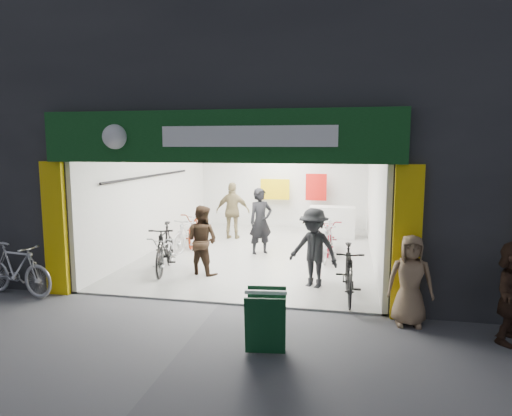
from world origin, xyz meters
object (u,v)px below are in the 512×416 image
(pedestrian_near, at_px, (410,280))
(bike_right_front, at_px, (349,273))
(parked_bike, at_px, (16,269))
(bike_left_front, at_px, (165,253))
(sandwich_board, at_px, (266,320))

(pedestrian_near, bearing_deg, bike_right_front, 133.26)
(parked_bike, bearing_deg, bike_left_front, -36.88)
(bike_right_front, height_order, parked_bike, bike_right_front)
(parked_bike, xyz_separation_m, pedestrian_near, (7.28, 0.00, 0.22))
(parked_bike, bearing_deg, bike_right_front, -71.91)
(pedestrian_near, bearing_deg, parked_bike, 179.20)
(bike_left_front, bearing_deg, sandwich_board, -59.98)
(bike_left_front, xyz_separation_m, parked_bike, (-2.18, -2.11, 0.08))
(bike_left_front, relative_size, sandwich_board, 1.94)
(sandwich_board, bearing_deg, bike_left_front, 123.10)
(bike_left_front, relative_size, parked_bike, 0.97)
(bike_left_front, height_order, sandwich_board, sandwich_board)
(bike_right_front, distance_m, pedestrian_near, 1.42)
(bike_left_front, xyz_separation_m, bike_right_front, (4.13, -1.11, 0.08))
(parked_bike, relative_size, sandwich_board, 2.00)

